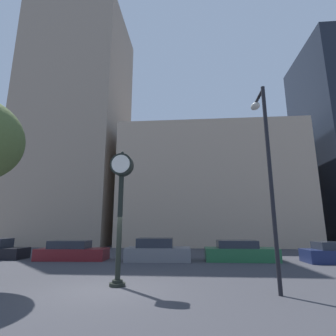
{
  "coord_description": "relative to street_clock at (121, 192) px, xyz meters",
  "views": [
    {
      "loc": [
        3.0,
        -9.59,
        2.13
      ],
      "look_at": [
        1.3,
        10.8,
        6.73
      ],
      "focal_mm": 28.0,
      "sensor_mm": 36.0,
      "label": 1
    }
  ],
  "objects": [
    {
      "name": "car_maroon",
      "position": [
        -5.11,
        7.37,
        -2.94
      ],
      "size": [
        4.57,
        2.03,
        1.23
      ],
      "rotation": [
        0.0,
        0.0,
        0.05
      ],
      "color": "maroon",
      "rests_on": "ground_plane"
    },
    {
      "name": "building_tall_tower",
      "position": [
        -13.01,
        23.47,
        12.79
      ],
      "size": [
        12.65,
        12.0,
        32.51
      ],
      "color": "gray",
      "rests_on": "ground_plane"
    },
    {
      "name": "ground_plane",
      "position": [
        -0.29,
        -0.53,
        -3.46
      ],
      "size": [
        200.0,
        200.0,
        0.0
      ],
      "primitive_type": "plane",
      "color": "#38383D"
    },
    {
      "name": "car_green",
      "position": [
        5.85,
        7.73,
        -2.92
      ],
      "size": [
        4.5,
        1.9,
        1.28
      ],
      "rotation": [
        0.0,
        0.0,
        -0.0
      ],
      "color": "#236038",
      "rests_on": "ground_plane"
    },
    {
      "name": "street_clock",
      "position": [
        0.0,
        0.0,
        0.0
      ],
      "size": [
        0.9,
        0.59,
        5.14
      ],
      "color": "black",
      "rests_on": "ground_plane"
    },
    {
      "name": "car_grey",
      "position": [
        0.59,
        7.3,
        -2.87
      ],
      "size": [
        4.15,
        2.08,
        1.42
      ],
      "rotation": [
        0.0,
        0.0,
        0.03
      ],
      "color": "slate",
      "rests_on": "ground_plane"
    },
    {
      "name": "street_lamp_right",
      "position": [
        5.52,
        -0.57,
        1.27
      ],
      "size": [
        0.36,
        1.57,
        7.27
      ],
      "color": "black",
      "rests_on": "ground_plane"
    },
    {
      "name": "building_storefront_row",
      "position": [
        5.27,
        23.47,
        3.5
      ],
      "size": [
        21.38,
        12.0,
        13.92
      ],
      "color": "tan",
      "rests_on": "ground_plane"
    }
  ]
}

